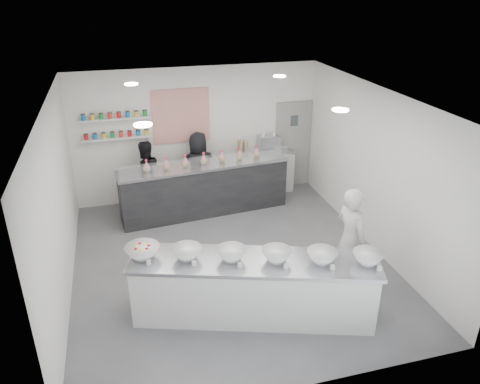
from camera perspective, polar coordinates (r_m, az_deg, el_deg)
name	(u,v)px	position (r m, az deg, el deg)	size (l,w,h in m)	color
floor	(231,262)	(8.60, -1.14, -8.52)	(6.00, 6.00, 0.00)	#515156
ceiling	(229,99)	(7.39, -1.34, 11.31)	(6.00, 6.00, 0.00)	white
back_wall	(197,134)	(10.63, -5.21, 7.03)	(5.50, 5.50, 0.00)	white
left_wall	(58,206)	(7.75, -21.35, -1.59)	(6.00, 6.00, 0.00)	white
right_wall	(376,171)	(8.90, 16.23, 2.52)	(6.00, 6.00, 0.00)	white
back_door	(293,145)	(11.34, 6.45, 5.74)	(0.88, 0.04, 2.10)	gray
pattern_panel	(181,116)	(10.42, -7.20, 9.17)	(1.25, 0.03, 1.20)	red
jar_shelf_lower	(117,138)	(10.36, -14.75, 6.42)	(1.45, 0.22, 0.04)	silver
jar_shelf_upper	(115,119)	(10.24, -15.00, 8.65)	(1.45, 0.22, 0.04)	silver
preserve_jars	(116,125)	(10.26, -14.91, 7.87)	(1.45, 0.10, 0.56)	red
downlight_0	(143,125)	(6.24, -11.74, 8.04)	(0.24, 0.24, 0.02)	white
downlight_1	(340,110)	(6.97, 12.14, 9.76)	(0.24, 0.24, 0.02)	white
downlight_2	(131,84)	(8.76, -13.13, 12.69)	(0.24, 0.24, 0.02)	white
downlight_3	(279,76)	(9.30, 4.84, 13.90)	(0.24, 0.24, 0.02)	white
prep_counter	(253,288)	(7.12, 1.65, -11.65)	(3.64, 0.83, 0.99)	silver
back_bar	(205,189)	(10.09, -4.30, 0.38)	(3.64, 0.67, 1.13)	black
sneeze_guard	(208,163)	(9.53, -3.87, 3.58)	(3.59, 0.02, 0.31)	white
espresso_ledge	(265,172)	(11.13, 3.07, 2.44)	(1.34, 0.43, 1.00)	silver
espresso_machine	(269,144)	(10.91, 3.50, 5.82)	(0.50, 0.34, 0.38)	#93969E
cup_stacks	(243,148)	(10.74, 0.34, 5.44)	(0.24, 0.24, 0.34)	tan
prep_bowls	(254,255)	(6.79, 1.71, -7.67)	(3.70, 0.55, 0.18)	white
label_cards	(277,276)	(6.46, 4.51, -10.22)	(3.31, 0.04, 0.07)	white
cookie_bags	(204,158)	(9.82, -4.43, 4.10)	(2.55, 0.15, 0.27)	#C65E79
woman_prep	(350,239)	(7.77, 13.31, -5.56)	(0.64, 0.42, 1.77)	beige
staff_left	(146,176)	(10.37, -11.44, 1.96)	(0.76, 0.60, 1.57)	black
staff_right	(199,169)	(10.47, -5.01, 2.87)	(0.81, 0.53, 1.66)	black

